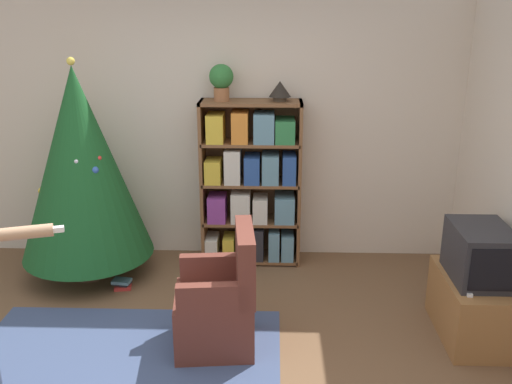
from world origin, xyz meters
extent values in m
cube|color=beige|center=(0.00, 2.28, 1.30)|extent=(8.00, 0.10, 2.60)
cube|color=#3D4C70|center=(-0.52, 0.12, 0.00)|extent=(2.23, 1.83, 0.01)
cube|color=brown|center=(-0.13, 2.04, 0.79)|extent=(0.03, 0.34, 1.58)
cube|color=brown|center=(0.78, 2.04, 0.79)|extent=(0.03, 0.34, 1.58)
cube|color=brown|center=(0.32, 2.04, 1.56)|extent=(0.94, 0.34, 0.03)
cube|color=brown|center=(0.32, 2.21, 0.79)|extent=(0.94, 0.01, 1.58)
cube|color=brown|center=(0.32, 2.04, 0.03)|extent=(0.91, 0.34, 0.03)
cube|color=beige|center=(-0.06, 2.01, 0.15)|extent=(0.12, 0.27, 0.21)
cube|color=gold|center=(0.11, 2.00, 0.16)|extent=(0.11, 0.25, 0.22)
cube|color=#5B899E|center=(0.25, 1.99, 0.20)|extent=(0.12, 0.24, 0.31)
cube|color=#232328|center=(0.39, 2.01, 0.20)|extent=(0.11, 0.27, 0.32)
cube|color=#5B899E|center=(0.55, 2.02, 0.19)|extent=(0.10, 0.29, 0.29)
cube|color=#5B899E|center=(0.68, 2.00, 0.17)|extent=(0.12, 0.25, 0.25)
cube|color=brown|center=(0.32, 2.04, 0.42)|extent=(0.91, 0.34, 0.03)
cube|color=#843889|center=(0.00, 2.00, 0.56)|extent=(0.17, 0.26, 0.25)
cube|color=beige|center=(0.23, 2.02, 0.58)|extent=(0.18, 0.29, 0.29)
cube|color=beige|center=(0.41, 2.00, 0.55)|extent=(0.14, 0.26, 0.24)
cube|color=#5B899E|center=(0.64, 2.03, 0.56)|extent=(0.19, 0.32, 0.25)
cube|color=brown|center=(0.32, 2.04, 0.80)|extent=(0.91, 0.34, 0.03)
cube|color=gold|center=(-0.03, 2.00, 0.93)|extent=(0.15, 0.24, 0.22)
cube|color=beige|center=(0.15, 2.02, 0.98)|extent=(0.15, 0.30, 0.32)
cube|color=#284C93|center=(0.34, 2.02, 0.95)|extent=(0.14, 0.28, 0.25)
cube|color=#5B899E|center=(0.51, 2.01, 0.95)|extent=(0.15, 0.28, 0.27)
cube|color=#284C93|center=(0.68, 2.01, 0.95)|extent=(0.12, 0.28, 0.27)
cube|color=brown|center=(0.32, 2.04, 1.19)|extent=(0.91, 0.34, 0.03)
cube|color=gold|center=(0.00, 2.02, 1.33)|extent=(0.16, 0.29, 0.26)
cube|color=orange|center=(0.23, 2.01, 1.35)|extent=(0.15, 0.28, 0.28)
cube|color=#5B899E|center=(0.44, 2.01, 1.34)|extent=(0.19, 0.27, 0.27)
cube|color=#2D7A42|center=(0.64, 2.03, 1.31)|extent=(0.18, 0.32, 0.21)
cube|color=#996638|center=(2.05, 0.74, 0.24)|extent=(0.48, 0.81, 0.48)
cube|color=#28282D|center=(2.05, 0.74, 0.68)|extent=(0.40, 0.56, 0.40)
cube|color=black|center=(2.05, 0.46, 0.68)|extent=(0.33, 0.01, 0.31)
cube|color=white|center=(1.91, 0.50, 0.49)|extent=(0.04, 0.12, 0.02)
cylinder|color=#4C3323|center=(-1.16, 1.67, 0.05)|extent=(0.36, 0.36, 0.10)
cylinder|color=brown|center=(-1.16, 1.67, 0.16)|extent=(0.08, 0.08, 0.12)
cone|color=#195123|center=(-1.16, 1.67, 1.08)|extent=(1.18, 1.18, 1.71)
sphere|color=silver|center=(-1.11, 1.42, 1.16)|extent=(0.04, 0.04, 0.04)
sphere|color=gold|center=(-1.51, 1.58, 0.85)|extent=(0.06, 0.06, 0.06)
sphere|color=silver|center=(-1.49, 1.65, 0.92)|extent=(0.05, 0.05, 0.05)
sphere|color=#335BB2|center=(-1.58, 1.76, 0.63)|extent=(0.07, 0.07, 0.07)
sphere|color=#335BB2|center=(-0.97, 1.46, 1.08)|extent=(0.06, 0.06, 0.06)
sphere|color=red|center=(-0.95, 1.53, 1.17)|extent=(0.04, 0.04, 0.04)
sphere|color=#E5CC4C|center=(-1.16, 1.67, 1.96)|extent=(0.07, 0.07, 0.07)
cube|color=brown|center=(0.11, 0.55, 0.21)|extent=(0.61, 0.61, 0.42)
cube|color=brown|center=(0.34, 0.57, 0.67)|extent=(0.17, 0.57, 0.50)
cube|color=brown|center=(0.09, 0.79, 0.52)|extent=(0.51, 0.13, 0.20)
cube|color=brown|center=(0.13, 0.31, 0.52)|extent=(0.51, 0.13, 0.20)
cylinder|color=tan|center=(-0.86, -0.43, 1.28)|extent=(0.48, 0.22, 0.07)
cube|color=white|center=(-0.63, -0.35, 1.28)|extent=(0.12, 0.07, 0.03)
cylinder|color=#935B38|center=(0.06, 2.04, 1.64)|extent=(0.14, 0.14, 0.12)
sphere|color=#2D7033|center=(0.06, 2.04, 1.80)|extent=(0.22, 0.22, 0.22)
cylinder|color=#473828|center=(0.59, 2.04, 1.60)|extent=(0.12, 0.12, 0.04)
cone|color=black|center=(0.59, 2.04, 1.69)|extent=(0.20, 0.20, 0.14)
cube|color=#B22D28|center=(-0.80, 1.40, 0.02)|extent=(0.17, 0.16, 0.03)
cube|color=#232328|center=(-0.81, 1.41, 0.04)|extent=(0.17, 0.14, 0.02)
cube|color=#5B899E|center=(-0.81, 1.40, 0.07)|extent=(0.17, 0.13, 0.03)
camera|label=1|loc=(0.54, -3.12, 2.42)|focal=40.00mm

